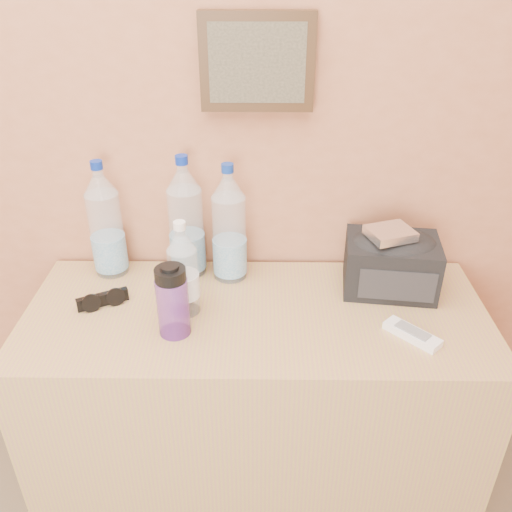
{
  "coord_description": "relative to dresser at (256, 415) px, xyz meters",
  "views": [
    {
      "loc": [
        0.45,
        0.51,
        1.68
      ],
      "look_at": [
        0.44,
        1.71,
        0.97
      ],
      "focal_mm": 38.0,
      "sensor_mm": 36.0,
      "label": 1
    }
  ],
  "objects": [
    {
      "name": "dresser",
      "position": [
        0.0,
        0.0,
        0.0
      ],
      "size": [
        1.27,
        0.53,
        0.79
      ],
      "primitive_type": "cube",
      "color": "tan",
      "rests_on": "ground"
    },
    {
      "name": "pet_large_a",
      "position": [
        -0.44,
        0.21,
        0.55
      ],
      "size": [
        0.1,
        0.1,
        0.36
      ],
      "rotation": [
        0.0,
        0.0,
        -0.17
      ],
      "color": "white",
      "rests_on": "dresser"
    },
    {
      "name": "foil_packet",
      "position": [
        0.37,
        0.11,
        0.58
      ],
      "size": [
        0.14,
        0.13,
        0.02
      ],
      "primitive_type": "cube",
      "rotation": [
        0.0,
        0.0,
        0.34
      ],
      "color": "silver",
      "rests_on": "toiletry_bag"
    },
    {
      "name": "toiletry_bag",
      "position": [
        0.38,
        0.13,
        0.48
      ],
      "size": [
        0.28,
        0.22,
        0.17
      ],
      "primitive_type": null,
      "rotation": [
        0.0,
        0.0,
        -0.12
      ],
      "color": "black",
      "rests_on": "dresser"
    },
    {
      "name": "picture_frame",
      "position": [
        0.0,
        0.26,
        1.0
      ],
      "size": [
        0.3,
        0.03,
        0.25
      ],
      "primitive_type": null,
      "color": "#382311",
      "rests_on": "room_shell"
    },
    {
      "name": "ac_remote",
      "position": [
        0.4,
        -0.11,
        0.41
      ],
      "size": [
        0.14,
        0.14,
        0.02
      ],
      "primitive_type": "cube",
      "rotation": [
        0.0,
        0.0,
        -0.8
      ],
      "color": "silver",
      "rests_on": "dresser"
    },
    {
      "name": "pet_small",
      "position": [
        -0.19,
        0.0,
        0.52
      ],
      "size": [
        0.08,
        0.08,
        0.27
      ],
      "rotation": [
        0.0,
        0.0,
        -0.25
      ],
      "color": "silver",
      "rests_on": "dresser"
    },
    {
      "name": "sunglasses",
      "position": [
        -0.43,
        0.03,
        0.42
      ],
      "size": [
        0.15,
        0.11,
        0.04
      ],
      "primitive_type": null,
      "rotation": [
        0.0,
        0.0,
        0.47
      ],
      "color": "black",
      "rests_on": "dresser"
    },
    {
      "name": "pet_large_b",
      "position": [
        -0.21,
        0.21,
        0.56
      ],
      "size": [
        0.1,
        0.1,
        0.37
      ],
      "rotation": [
        0.0,
        0.0,
        -0.25
      ],
      "color": "silver",
      "rests_on": "dresser"
    },
    {
      "name": "pet_large_c",
      "position": [
        -0.08,
        0.18,
        0.55
      ],
      "size": [
        0.1,
        0.1,
        0.36
      ],
      "rotation": [
        0.0,
        0.0,
        -0.21
      ],
      "color": "silver",
      "rests_on": "dresser"
    },
    {
      "name": "nalgene_bottle",
      "position": [
        -0.21,
        -0.09,
        0.5
      ],
      "size": [
        0.08,
        0.08,
        0.2
      ],
      "rotation": [
        0.0,
        0.0,
        0.12
      ],
      "color": "#6E309B",
      "rests_on": "dresser"
    }
  ]
}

